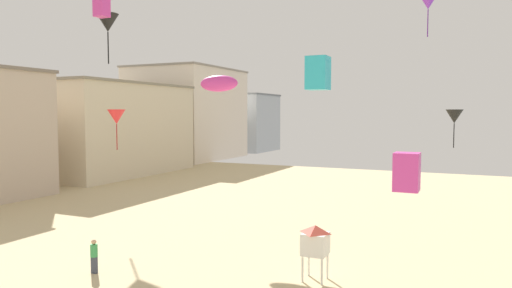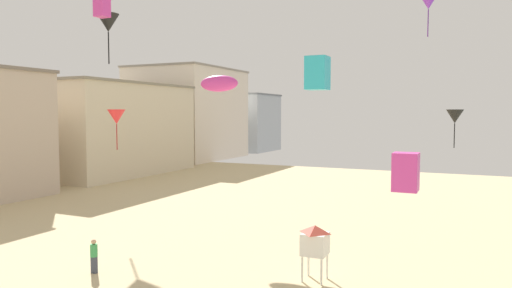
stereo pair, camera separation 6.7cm
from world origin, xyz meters
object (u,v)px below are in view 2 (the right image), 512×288
(kite_cyan_box, at_px, (317,73))
(kite_magenta_box_2, at_px, (102,7))
(kite_magenta_parafoil, at_px, (219,83))
(lifeguard_stand, at_px, (315,241))
(kite_magenta_box, at_px, (406,172))
(kite_flyer, at_px, (94,254))
(kite_black_delta, at_px, (455,117))
(kite_black_delta_2, at_px, (108,23))
(kite_red_delta, at_px, (116,117))
(kite_purple_delta, at_px, (429,2))

(kite_cyan_box, xyz_separation_m, kite_magenta_box_2, (-17.55, 7.21, 5.64))
(kite_magenta_parafoil, bearing_deg, lifeguard_stand, -38.40)
(kite_magenta_box_2, bearing_deg, kite_magenta_box, -27.02)
(kite_magenta_box, relative_size, kite_magenta_parafoil, 0.40)
(kite_flyer, xyz_separation_m, kite_magenta_parafoil, (0.92, 10.58, 8.68))
(kite_black_delta, bearing_deg, kite_black_delta_2, -160.61)
(kite_magenta_box, xyz_separation_m, kite_red_delta, (-15.43, 5.38, 1.52))
(kite_magenta_parafoil, relative_size, kite_magenta_box_2, 2.11)
(kite_flyer, distance_m, lifeguard_stand, 10.50)
(kite_magenta_parafoil, bearing_deg, kite_cyan_box, -44.21)
(kite_magenta_box, bearing_deg, kite_red_delta, 160.77)
(kite_magenta_parafoil, height_order, kite_purple_delta, kite_purple_delta)
(kite_red_delta, bearing_deg, kite_cyan_box, -8.25)
(kite_purple_delta, bearing_deg, kite_magenta_box, -86.71)
(kite_magenta_box, height_order, kite_black_delta, kite_black_delta)
(kite_cyan_box, xyz_separation_m, kite_purple_delta, (2.85, 13.73, 5.39))
(kite_red_delta, distance_m, kite_magenta_box_2, 10.99)
(kite_magenta_box_2, bearing_deg, kite_black_delta_2, 128.38)
(kite_cyan_box, relative_size, kite_magenta_parafoil, 0.47)
(kite_black_delta, distance_m, kite_magenta_box_2, 26.76)
(kite_magenta_box, xyz_separation_m, kite_magenta_parafoil, (-13.59, 13.18, 3.67))
(kite_magenta_parafoil, bearing_deg, kite_black_delta_2, 168.62)
(kite_red_delta, distance_m, kite_magenta_parafoil, 8.30)
(kite_cyan_box, bearing_deg, kite_magenta_box, -43.90)
(lifeguard_stand, bearing_deg, kite_red_delta, -171.33)
(kite_black_delta, height_order, kite_cyan_box, kite_cyan_box)
(kite_red_delta, bearing_deg, kite_magenta_box_2, 137.18)
(kite_magenta_parafoil, relative_size, kite_purple_delta, 1.05)
(kite_flyer, height_order, lifeguard_stand, lifeguard_stand)
(kite_magenta_parafoil, bearing_deg, kite_magenta_box_2, -163.82)
(kite_red_delta, xyz_separation_m, kite_black_delta_2, (-9.58, 10.10, 7.41))
(kite_magenta_box, relative_size, kite_magenta_box_2, 0.85)
(kite_black_delta_2, relative_size, kite_purple_delta, 1.49)
(kite_magenta_box, relative_size, kite_purple_delta, 0.42)
(kite_red_delta, bearing_deg, kite_purple_delta, 39.87)
(kite_flyer, height_order, kite_cyan_box, kite_cyan_box)
(kite_magenta_box, bearing_deg, kite_purple_delta, 93.29)
(kite_red_delta, relative_size, kite_cyan_box, 1.65)
(kite_purple_delta, bearing_deg, kite_red_delta, -140.13)
(lifeguard_stand, height_order, kite_black_delta, kite_black_delta)
(lifeguard_stand, height_order, kite_red_delta, kite_red_delta)
(kite_black_delta_2, relative_size, kite_magenta_parafoil, 1.43)
(kite_black_delta, height_order, kite_purple_delta, kite_purple_delta)
(kite_purple_delta, bearing_deg, kite_black_delta, 78.24)
(kite_flyer, height_order, kite_magenta_box_2, kite_magenta_box_2)
(kite_black_delta, distance_m, kite_black_delta_2, 28.02)
(lifeguard_stand, bearing_deg, kite_black_delta_2, 160.15)
(kite_magenta_box, relative_size, kite_black_delta, 0.38)
(kite_magenta_parafoil, bearing_deg, kite_black_delta, 38.73)
(kite_flyer, height_order, kite_red_delta, kite_red_delta)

